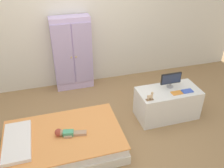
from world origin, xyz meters
TOP-DOWN VIEW (x-y plane):
  - ground_plane at (0.00, 0.00)m, footprint 10.00×10.00m
  - back_wall at (0.00, 1.57)m, footprint 6.40×0.05m
  - bed at (-0.50, -0.12)m, footprint 1.48×0.96m
  - pillow at (-1.04, -0.12)m, footprint 0.32×0.69m
  - doll at (-0.48, -0.14)m, footprint 0.39×0.16m
  - wardrobe at (-0.12, 1.41)m, footprint 0.66×0.27m
  - tv_stand at (1.09, 0.14)m, footprint 0.91×0.46m
  - tv_monitor at (1.15, 0.22)m, footprint 0.32×0.10m
  - rocking_horse_toy at (0.72, -0.01)m, footprint 0.10×0.04m
  - book_orange at (1.16, 0.04)m, footprint 0.16×0.10m
  - book_blue at (1.33, 0.04)m, footprint 0.16×0.09m

SIDE VIEW (x-z plane):
  - ground_plane at x=0.00m, z-range -0.02..0.00m
  - bed at x=-0.50m, z-range 0.00..0.25m
  - tv_stand at x=1.09m, z-range 0.00..0.46m
  - pillow at x=-1.04m, z-range 0.26..0.30m
  - doll at x=-0.48m, z-range 0.24..0.34m
  - book_orange at x=1.16m, z-range 0.46..0.47m
  - book_blue at x=1.33m, z-range 0.46..0.48m
  - rocking_horse_toy at x=0.72m, z-range 0.46..0.59m
  - tv_monitor at x=1.15m, z-range 0.48..0.71m
  - wardrobe at x=-0.12m, z-range 0.00..1.30m
  - back_wall at x=0.00m, z-range 0.00..2.70m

